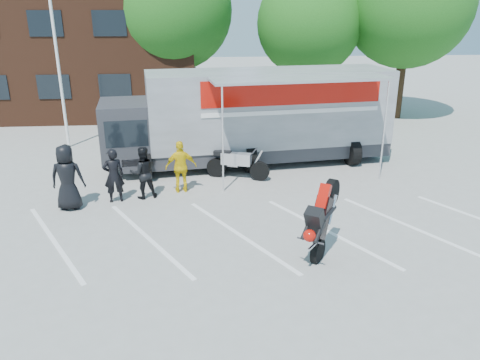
{
  "coord_description": "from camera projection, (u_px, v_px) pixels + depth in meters",
  "views": [
    {
      "loc": [
        -0.7,
        -10.16,
        5.65
      ],
      "look_at": [
        0.29,
        1.66,
        1.3
      ],
      "focal_mm": 35.0,
      "sensor_mm": 36.0,
      "label": 1
    }
  ],
  "objects": [
    {
      "name": "spectator_leather_b",
      "position": [
        114.0,
        176.0,
        14.31
      ],
      "size": [
        0.7,
        0.55,
        1.71
      ],
      "primitive_type": "imported",
      "rotation": [
        0.0,
        0.0,
        3.39
      ],
      "color": "black",
      "rests_on": "ground"
    },
    {
      "name": "tree_left",
      "position": [
        174.0,
        11.0,
        24.41
      ],
      "size": [
        6.12,
        6.12,
        8.64
      ],
      "color": "#382314",
      "rests_on": "ground"
    },
    {
      "name": "spectator_hivis",
      "position": [
        181.0,
        167.0,
        15.09
      ],
      "size": [
        1.05,
        0.55,
        1.71
      ],
      "primitive_type": "imported",
      "rotation": [
        0.0,
        0.0,
        3.28
      ],
      "color": "yellow",
      "rests_on": "ground"
    },
    {
      "name": "tree_right",
      "position": [
        409.0,
        4.0,
        23.83
      ],
      "size": [
        6.46,
        6.46,
        9.12
      ],
      "color": "#382314",
      "rests_on": "ground"
    },
    {
      "name": "office_building",
      "position": [
        35.0,
        49.0,
        26.37
      ],
      "size": [
        18.0,
        8.0,
        7.0
      ],
      "primitive_type": "cube",
      "color": "#4C2718",
      "rests_on": "ground"
    },
    {
      "name": "tree_mid",
      "position": [
        309.0,
        23.0,
        24.23
      ],
      "size": [
        5.44,
        5.44,
        7.68
      ],
      "color": "#382314",
      "rests_on": "ground"
    },
    {
      "name": "parking_bay_lines",
      "position": [
        231.0,
        234.0,
        12.44
      ],
      "size": [
        18.09,
        13.33,
        0.01
      ],
      "primitive_type": "cube",
      "rotation": [
        0.0,
        0.0,
        0.52
      ],
      "color": "white",
      "rests_on": "ground"
    },
    {
      "name": "parked_motorcycle",
      "position": [
        238.0,
        178.0,
        16.57
      ],
      "size": [
        2.43,
        1.49,
        1.21
      ],
      "primitive_type": null,
      "rotation": [
        0.0,
        0.0,
        1.24
      ],
      "color": "silver",
      "rests_on": "ground"
    },
    {
      "name": "spectator_leather_c",
      "position": [
        143.0,
        173.0,
        14.62
      ],
      "size": [
        0.96,
        0.84,
        1.67
      ],
      "primitive_type": "imported",
      "rotation": [
        0.0,
        0.0,
        3.43
      ],
      "color": "black",
      "rests_on": "ground"
    },
    {
      "name": "flagpole",
      "position": [
        60.0,
        25.0,
        18.64
      ],
      "size": [
        1.61,
        0.12,
        8.0
      ],
      "color": "white",
      "rests_on": "ground"
    },
    {
      "name": "ground",
      "position": [
        234.0,
        253.0,
        11.51
      ],
      "size": [
        100.0,
        100.0,
        0.0
      ],
      "primitive_type": "plane",
      "color": "#9B9B96",
      "rests_on": "ground"
    },
    {
      "name": "transporter_truck",
      "position": [
        256.0,
        162.0,
        18.31
      ],
      "size": [
        11.69,
        6.75,
        3.53
      ],
      "primitive_type": null,
      "rotation": [
        0.0,
        0.0,
        0.13
      ],
      "color": "#9B9CA3",
      "rests_on": "ground"
    },
    {
      "name": "spectator_leather_a",
      "position": [
        67.0,
        177.0,
        13.75
      ],
      "size": [
        0.97,
        0.63,
        1.98
      ],
      "primitive_type": "imported",
      "rotation": [
        0.0,
        0.0,
        3.14
      ],
      "color": "black",
      "rests_on": "ground"
    },
    {
      "name": "stunt_bike_rider",
      "position": [
        326.0,
        249.0,
        11.68
      ],
      "size": [
        1.68,
        1.91,
        2.06
      ],
      "primitive_type": null,
      "rotation": [
        0.0,
        0.0,
        -0.61
      ],
      "color": "black",
      "rests_on": "ground"
    }
  ]
}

